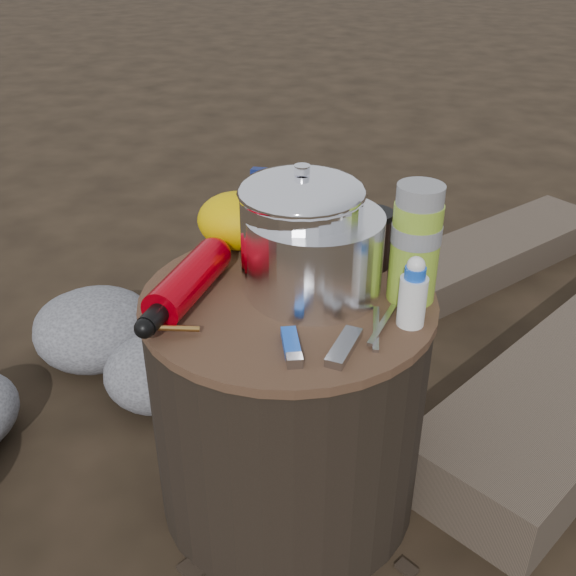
% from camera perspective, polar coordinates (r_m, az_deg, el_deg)
% --- Properties ---
extents(ground, '(60.00, 60.00, 0.00)m').
position_cam_1_polar(ground, '(1.43, 0.00, -16.83)').
color(ground, black).
rests_on(ground, ground).
extents(stump, '(0.50, 0.50, 0.46)m').
position_cam_1_polar(stump, '(1.27, 0.00, -9.69)').
color(stump, black).
rests_on(stump, ground).
extents(rock_ring, '(0.48, 1.04, 0.21)m').
position_cam_1_polar(rock_ring, '(1.50, -21.90, -11.69)').
color(rock_ring, '#5E5E63').
rests_on(rock_ring, ground).
extents(log_small, '(1.04, 1.08, 0.11)m').
position_cam_1_polar(log_small, '(2.16, 14.13, 1.62)').
color(log_small, '#42362C').
rests_on(log_small, ground).
extents(foil_windscreen, '(0.23, 0.23, 0.14)m').
position_cam_1_polar(foil_windscreen, '(1.13, 2.23, 2.93)').
color(foil_windscreen, white).
rests_on(foil_windscreen, stump).
extents(camping_pot, '(0.21, 0.21, 0.21)m').
position_cam_1_polar(camping_pot, '(1.13, 1.15, 4.87)').
color(camping_pot, white).
rests_on(camping_pot, stump).
extents(fuel_bottle, '(0.11, 0.28, 0.07)m').
position_cam_1_polar(fuel_bottle, '(1.13, -8.49, 0.53)').
color(fuel_bottle, '#A5000B').
rests_on(fuel_bottle, stump).
extents(thermos, '(0.08, 0.08, 0.20)m').
position_cam_1_polar(thermos, '(1.11, 10.80, 3.66)').
color(thermos, '#8AB02C').
rests_on(thermos, stump).
extents(travel_mug, '(0.07, 0.07, 0.11)m').
position_cam_1_polar(travel_mug, '(1.22, 7.14, 4.11)').
color(travel_mug, black).
rests_on(travel_mug, stump).
extents(stuff_sack, '(0.16, 0.13, 0.11)m').
position_cam_1_polar(stuff_sack, '(1.29, -4.19, 5.75)').
color(stuff_sack, '#E1B300').
rests_on(stuff_sack, stump).
extents(food_pouch, '(0.12, 0.03, 0.15)m').
position_cam_1_polar(food_pouch, '(1.28, -0.47, 6.68)').
color(food_pouch, '#0B164D').
rests_on(food_pouch, stump).
extents(lighter, '(0.05, 0.09, 0.02)m').
position_cam_1_polar(lighter, '(1.01, 0.24, -4.68)').
color(lighter, blue).
rests_on(lighter, stump).
extents(multitool, '(0.05, 0.10, 0.01)m').
position_cam_1_polar(multitool, '(1.01, 4.80, -5.05)').
color(multitool, '#A2A3A7').
rests_on(multitool, stump).
extents(pot_grabber, '(0.05, 0.13, 0.01)m').
position_cam_1_polar(pot_grabber, '(1.06, 7.52, -3.31)').
color(pot_grabber, '#A2A3A7').
rests_on(pot_grabber, stump).
extents(squeeze_bottle, '(0.04, 0.04, 0.11)m').
position_cam_1_polar(squeeze_bottle, '(1.06, 10.59, -0.61)').
color(squeeze_bottle, white).
rests_on(squeeze_bottle, stump).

